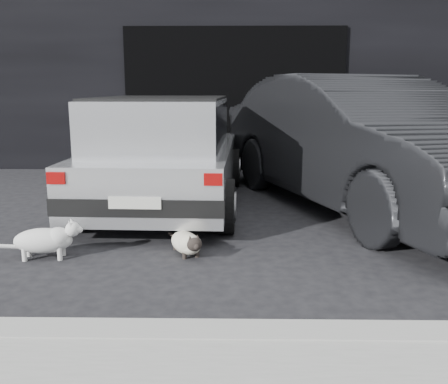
{
  "coord_description": "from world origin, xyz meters",
  "views": [
    {
      "loc": [
        0.97,
        -5.33,
        1.52
      ],
      "look_at": [
        0.89,
        -0.63,
        0.53
      ],
      "focal_mm": 40.0,
      "sensor_mm": 36.0,
      "label": 1
    }
  ],
  "objects_px": {
    "second_car": "(362,142)",
    "silver_hatchback": "(165,147)",
    "cat_white": "(47,239)",
    "cat_siamese": "(187,243)"
  },
  "relations": [
    {
      "from": "second_car",
      "to": "silver_hatchback",
      "type": "bearing_deg",
      "value": 157.68
    },
    {
      "from": "second_car",
      "to": "cat_white",
      "type": "height_order",
      "value": "second_car"
    },
    {
      "from": "second_car",
      "to": "cat_siamese",
      "type": "xyz_separation_m",
      "value": [
        -2.04,
        -1.89,
        -0.73
      ]
    },
    {
      "from": "second_car",
      "to": "cat_white",
      "type": "distance_m",
      "value": 3.92
    },
    {
      "from": "cat_white",
      "to": "cat_siamese",
      "type": "bearing_deg",
      "value": 89.64
    },
    {
      "from": "silver_hatchback",
      "to": "cat_white",
      "type": "relative_size",
      "value": 4.99
    },
    {
      "from": "second_car",
      "to": "cat_siamese",
      "type": "bearing_deg",
      "value": -157.02
    },
    {
      "from": "cat_white",
      "to": "second_car",
      "type": "bearing_deg",
      "value": 115.78
    },
    {
      "from": "second_car",
      "to": "cat_white",
      "type": "relative_size",
      "value": 6.6
    },
    {
      "from": "silver_hatchback",
      "to": "second_car",
      "type": "xyz_separation_m",
      "value": [
        2.49,
        -0.11,
        0.08
      ]
    }
  ]
}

